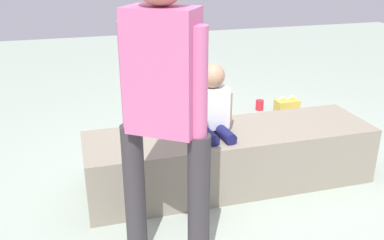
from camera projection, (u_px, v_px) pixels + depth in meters
ground_plane at (230, 183)px, 3.12m from camera, size 12.00×12.00×0.00m
concrete_ledge at (230, 157)px, 3.04m from camera, size 2.03×0.57×0.41m
child_seated at (213, 104)px, 2.84m from camera, size 0.28×0.32×0.48m
adult_standing at (163, 92)px, 2.00m from camera, size 0.41×0.35×1.60m
cake_plate at (183, 132)px, 2.89m from camera, size 0.22×0.22×0.07m
gift_bag at (286, 113)px, 4.08m from camera, size 0.22×0.12×0.30m
railing_post at (157, 94)px, 3.91m from camera, size 0.36×0.36×0.97m
water_bottle_near_gift at (229, 112)px, 4.20m from camera, size 0.06×0.06×0.21m
party_cup_red at (260, 105)px, 4.51m from camera, size 0.08×0.08×0.11m
cake_box_white at (163, 151)px, 3.46m from camera, size 0.37×0.40×0.13m
handbag_black_leather at (266, 136)px, 3.65m from camera, size 0.32×0.13×0.31m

